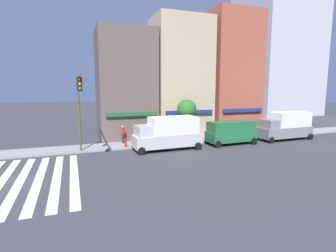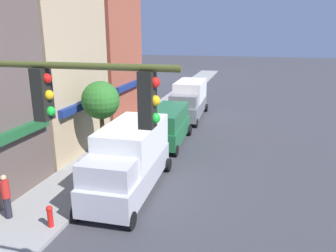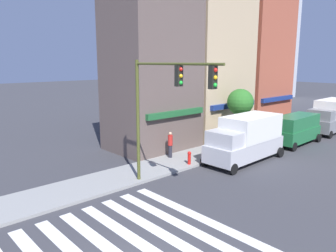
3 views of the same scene
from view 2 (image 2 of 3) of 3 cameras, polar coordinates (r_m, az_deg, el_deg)
The scene contains 9 objects.
storefront_row at distance 21.19m, azimuth -20.14°, elevation 14.77°, with size 19.83×5.30×15.08m.
traffic_signal at distance 7.26m, azimuth -27.09°, elevation -3.07°, with size 0.32×5.77×6.64m.
box_truck_silver at distance 14.67m, azimuth -6.76°, elevation -5.67°, with size 6.25×2.42×3.04m.
van_green at distance 20.93m, azimuth 0.03°, elevation 0.26°, with size 5.05×2.22×2.34m.
box_truck_grey at distance 27.42m, azimuth 3.70°, elevation 4.68°, with size 6.25×2.42×3.04m.
pedestrian_red_jacket at distance 13.96m, azimuth -26.38°, elevation -10.82°, with size 0.32×0.32×1.77m.
pedestrian_blue_shirt at distance 17.27m, azimuth -12.42°, elevation -4.36°, with size 0.32×0.32×1.77m.
fire_hydrant at distance 12.99m, azimuth -19.87°, elevation -14.40°, with size 0.24×0.24×0.84m.
street_tree at distance 18.03m, azimuth -11.64°, elevation 4.34°, with size 2.05×2.05×4.34m.
Camera 2 is at (-0.24, -0.39, 7.00)m, focal length 35.00 mm.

